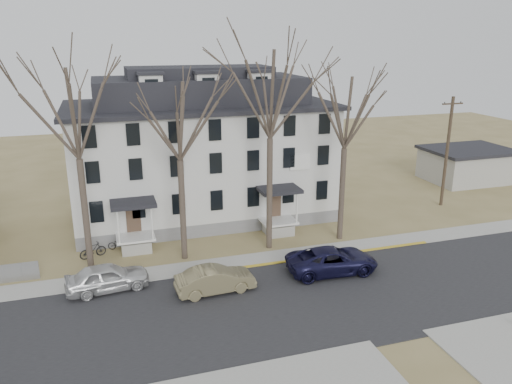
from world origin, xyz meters
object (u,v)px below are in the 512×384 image
object	(u,v)px
tree_center	(270,88)
utility_pole_far	(447,151)
tree_far_left	(74,107)
car_navy	(332,261)
boarding_house	(202,151)
car_tan	(215,280)
bicycle_right	(93,251)
tree_mid_right	(346,108)
tree_mid_left	(178,116)
car_silver	(108,278)
bicycle_left	(120,244)

from	to	relation	value
tree_center	utility_pole_far	world-z (taller)	tree_center
tree_far_left	car_navy	xyz separation A→B (m)	(14.50, -4.92, -9.55)
boarding_house	car_tan	bearing A→B (deg)	-98.81
car_tan	bicycle_right	distance (m)	9.76
tree_mid_right	car_tan	bearing A→B (deg)	-153.85
tree_far_left	utility_pole_far	size ratio (longest dim) A/B	1.44
bicycle_right	boarding_house	bearing A→B (deg)	-73.82
utility_pole_far	bicycle_right	bearing A→B (deg)	-175.36
tree_mid_left	car_silver	bearing A→B (deg)	-148.22
utility_pole_far	car_tan	world-z (taller)	utility_pole_far
tree_center	car_navy	world-z (taller)	tree_center
tree_center	tree_mid_right	bearing A→B (deg)	0.00
tree_far_left	car_tan	xyz separation A→B (m)	(6.93, -5.19, -9.58)
tree_mid_left	bicycle_left	distance (m)	10.41
boarding_house	tree_mid_left	world-z (taller)	tree_mid_left
tree_far_left	tree_center	xyz separation A→B (m)	(12.00, 0.00, 0.74)
boarding_house	tree_center	bearing A→B (deg)	-69.80
car_navy	bicycle_right	bearing A→B (deg)	68.31
tree_mid_right	bicycle_right	bearing A→B (deg)	174.03
tree_mid_right	bicycle_right	distance (m)	19.67
car_tan	bicycle_right	bearing A→B (deg)	40.70
tree_far_left	car_navy	bearing A→B (deg)	-18.72
bicycle_left	car_tan	bearing A→B (deg)	-136.12
utility_pole_far	car_tan	bearing A→B (deg)	-157.41
car_navy	tree_center	bearing A→B (deg)	30.41
tree_mid_left	tree_center	xyz separation A→B (m)	(6.00, 0.00, 1.48)
tree_far_left	tree_mid_left	world-z (taller)	tree_far_left
tree_center	tree_mid_right	world-z (taller)	tree_center
tree_mid_left	car_tan	world-z (taller)	tree_mid_left
tree_mid_left	car_tan	bearing A→B (deg)	-79.83
tree_center	utility_pole_far	size ratio (longest dim) A/B	1.55
tree_mid_left	car_navy	world-z (taller)	tree_mid_left
tree_mid_left	car_navy	distance (m)	13.19
tree_mid_left	tree_center	world-z (taller)	tree_center
utility_pole_far	car_tan	size ratio (longest dim) A/B	2.06
utility_pole_far	car_navy	xyz separation A→B (m)	(-15.00, -9.12, -4.11)
bicycle_right	tree_far_left	bearing A→B (deg)	156.45
utility_pole_far	tree_mid_right	bearing A→B (deg)	-160.71
tree_center	car_tan	xyz separation A→B (m)	(-5.07, -5.19, -10.33)
tree_far_left	bicycle_left	size ratio (longest dim) A/B	8.65
tree_far_left	car_silver	bearing A→B (deg)	-72.60
utility_pole_far	bicycle_right	world-z (taller)	utility_pole_far
tree_center	car_silver	xyz separation A→B (m)	(-11.02, -3.11, -10.28)
utility_pole_far	car_navy	distance (m)	18.02
tree_far_left	tree_mid_right	size ratio (longest dim) A/B	1.08
utility_pole_far	bicycle_left	bearing A→B (deg)	-176.89
car_navy	bicycle_right	xyz separation A→B (m)	(-14.37, 6.73, -0.26)
utility_pole_far	bicycle_right	xyz separation A→B (m)	(-29.37, -2.38, -4.36)
car_tan	car_navy	bearing A→B (deg)	-91.37
tree_center	car_silver	world-z (taller)	tree_center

